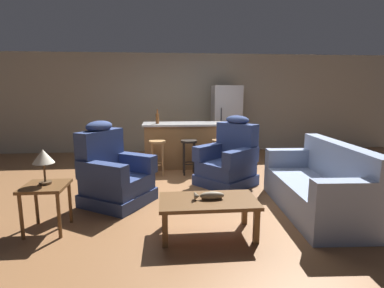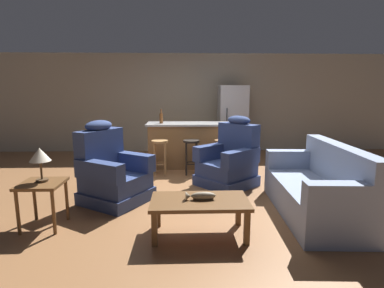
% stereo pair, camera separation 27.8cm
% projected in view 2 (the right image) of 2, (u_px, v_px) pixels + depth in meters
% --- Properties ---
extents(ground_plane, '(12.00, 12.00, 0.00)m').
position_uv_depth(ground_plane, '(191.00, 185.00, 5.23)').
color(ground_plane, brown).
extents(back_wall, '(12.00, 0.05, 2.60)m').
position_uv_depth(back_wall, '(187.00, 103.00, 8.07)').
color(back_wall, '#A89E89').
rests_on(back_wall, ground_plane).
extents(coffee_table, '(1.10, 0.60, 0.42)m').
position_uv_depth(coffee_table, '(200.00, 204.00, 3.37)').
color(coffee_table, brown).
rests_on(coffee_table, ground_plane).
extents(fish_figurine, '(0.34, 0.10, 0.10)m').
position_uv_depth(fish_figurine, '(200.00, 196.00, 3.35)').
color(fish_figurine, '#4C3823').
rests_on(fish_figurine, coffee_table).
extents(couch, '(0.95, 1.94, 0.94)m').
position_uv_depth(couch, '(318.00, 190.00, 3.94)').
color(couch, '#8493B2').
rests_on(couch, ground_plane).
extents(recliner_near_lamp, '(1.16, 1.16, 1.20)m').
position_uv_depth(recliner_near_lamp, '(112.00, 173.00, 4.43)').
color(recliner_near_lamp, navy).
rests_on(recliner_near_lamp, ground_plane).
extents(recliner_near_island, '(1.18, 1.18, 1.20)m').
position_uv_depth(recliner_near_island, '(230.00, 161.00, 5.21)').
color(recliner_near_island, navy).
rests_on(recliner_near_island, ground_plane).
extents(end_table, '(0.48, 0.48, 0.56)m').
position_uv_depth(end_table, '(42.00, 190.00, 3.55)').
color(end_table, brown).
rests_on(end_table, ground_plane).
extents(table_lamp, '(0.24, 0.24, 0.41)m').
position_uv_depth(table_lamp, '(40.00, 156.00, 3.51)').
color(table_lamp, '#4C3823').
rests_on(table_lamp, end_table).
extents(kitchen_island, '(1.80, 0.70, 0.95)m').
position_uv_depth(kitchen_island, '(189.00, 145.00, 6.47)').
color(kitchen_island, olive).
rests_on(kitchen_island, ground_plane).
extents(bar_stool_left, '(0.32, 0.32, 0.68)m').
position_uv_depth(bar_stool_left, '(160.00, 151.00, 5.83)').
color(bar_stool_left, '#A87A47').
rests_on(bar_stool_left, ground_plane).
extents(bar_stool_middle, '(0.32, 0.32, 0.68)m').
position_uv_depth(bar_stool_middle, '(191.00, 151.00, 5.85)').
color(bar_stool_middle, black).
rests_on(bar_stool_middle, ground_plane).
extents(bar_stool_right, '(0.32, 0.32, 0.68)m').
position_uv_depth(bar_stool_right, '(223.00, 150.00, 5.88)').
color(bar_stool_right, olive).
rests_on(bar_stool_right, ground_plane).
extents(refrigerator, '(0.70, 0.69, 1.76)m').
position_uv_depth(refrigerator, '(232.00, 121.00, 7.62)').
color(refrigerator, '#B7B7BC').
rests_on(refrigerator, ground_plane).
extents(bottle_tall_green, '(0.07, 0.07, 0.30)m').
position_uv_depth(bottle_tall_green, '(161.00, 118.00, 6.29)').
color(bottle_tall_green, brown).
rests_on(bottle_tall_green, kitchen_island).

